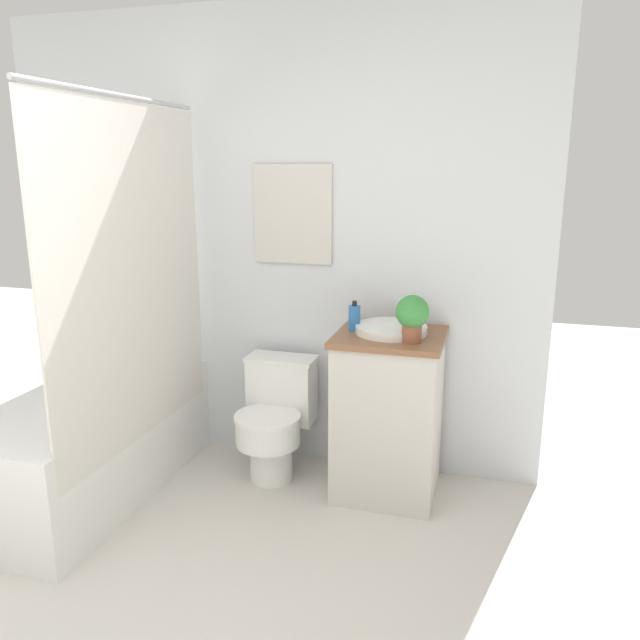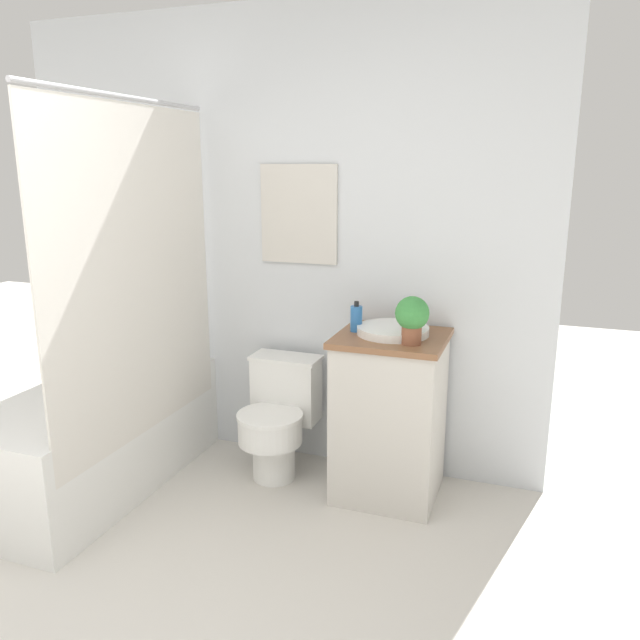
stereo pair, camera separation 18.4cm
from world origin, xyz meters
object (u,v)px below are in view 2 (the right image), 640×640
object	(u,v)px
toilet	(278,416)
sink	(393,330)
soap_bottle	(356,318)
potted_plant	(412,317)

from	to	relation	value
toilet	sink	xyz separation A→B (m)	(0.63, 0.01, 0.54)
soap_bottle	potted_plant	size ratio (longest dim) A/B	0.68
sink	potted_plant	bearing A→B (deg)	-49.05
soap_bottle	toilet	bearing A→B (deg)	-179.53
sink	potted_plant	distance (m)	0.22
toilet	potted_plant	xyz separation A→B (m)	(0.75, -0.13, 0.65)
sink	soap_bottle	size ratio (longest dim) A/B	2.54
potted_plant	soap_bottle	bearing A→B (deg)	156.98
potted_plant	sink	bearing A→B (deg)	130.95
toilet	potted_plant	size ratio (longest dim) A/B	2.83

